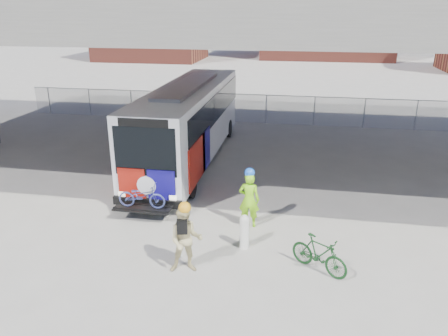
% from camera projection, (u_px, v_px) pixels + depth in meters
% --- Properties ---
extents(ground, '(160.00, 160.00, 0.00)m').
position_uv_depth(ground, '(212.00, 198.00, 17.05)').
color(ground, '#9E9991').
rests_on(ground, ground).
extents(bus, '(2.67, 12.90, 3.69)m').
position_uv_depth(bus, '(189.00, 117.00, 20.66)').
color(bus, silver).
rests_on(bus, ground).
extents(overpass, '(40.00, 16.00, 7.95)m').
position_uv_depth(overpass, '(230.00, 19.00, 18.46)').
color(overpass, '#605E59').
rests_on(overpass, ground).
extents(chainlink_fence, '(30.00, 0.06, 30.00)m').
position_uv_depth(chainlink_fence, '(251.00, 101.00, 27.62)').
color(chainlink_fence, gray).
rests_on(chainlink_fence, ground).
extents(brick_buildings, '(54.00, 22.00, 12.00)m').
position_uv_depth(brick_buildings, '(293.00, 19.00, 59.43)').
color(brick_buildings, brown).
rests_on(brick_buildings, ground).
extents(bollard, '(0.29, 0.29, 1.11)m').
position_uv_depth(bollard, '(244.00, 230.00, 13.37)').
color(bollard, white).
rests_on(bollard, ground).
extents(cyclist_hivis, '(0.71, 0.48, 2.11)m').
position_uv_depth(cyclist_hivis, '(249.00, 198.00, 14.58)').
color(cyclist_hivis, '#8AE918').
rests_on(cyclist_hivis, ground).
extents(cyclist_tan, '(1.08, 0.93, 2.13)m').
position_uv_depth(cyclist_tan, '(186.00, 239.00, 12.04)').
color(cyclist_tan, '#C9B981').
rests_on(cyclist_tan, ground).
extents(bike_parked, '(1.77, 1.41, 1.08)m').
position_uv_depth(bike_parked, '(319.00, 254.00, 12.18)').
color(bike_parked, '#143F19').
rests_on(bike_parked, ground).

